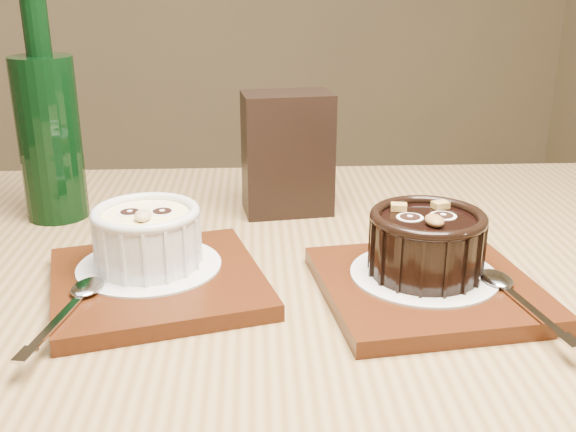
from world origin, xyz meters
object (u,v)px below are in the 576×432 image
(condiment_stand, at_px, (287,154))
(tray_right, at_px, (427,288))
(ramekin_white, at_px, (147,234))
(green_bottle, at_px, (49,132))
(tray_left, at_px, (158,282))
(ramekin_dark, at_px, (427,240))
(table, at_px, (321,378))

(condiment_stand, bearing_deg, tray_right, -69.03)
(ramekin_white, relative_size, green_bottle, 0.38)
(tray_right, distance_m, condiment_stand, 0.26)
(ramekin_white, bearing_deg, green_bottle, 125.20)
(tray_left, relative_size, tray_right, 1.00)
(ramekin_white, bearing_deg, condiment_stand, 53.18)
(tray_left, bearing_deg, condiment_stand, 52.67)
(condiment_stand, relative_size, green_bottle, 0.55)
(tray_right, relative_size, ramekin_dark, 1.79)
(ramekin_white, bearing_deg, table, -10.82)
(tray_right, height_order, green_bottle, green_bottle)
(tray_left, height_order, condiment_stand, condiment_stand)
(table, bearing_deg, ramekin_dark, -6.74)
(table, relative_size, ramekin_white, 13.19)
(tray_left, bearing_deg, table, -9.52)
(tray_left, distance_m, ramekin_dark, 0.24)
(table, distance_m, tray_left, 0.18)
(ramekin_dark, height_order, green_bottle, green_bottle)
(ramekin_white, height_order, tray_right, ramekin_white)
(tray_right, height_order, condiment_stand, condiment_stand)
(condiment_stand, bearing_deg, table, -89.77)
(ramekin_white, bearing_deg, tray_left, -62.80)
(condiment_stand, bearing_deg, ramekin_white, -131.65)
(ramekin_dark, xyz_separation_m, green_bottle, (-0.35, 0.25, 0.05))
(table, bearing_deg, green_bottle, 138.48)
(tray_right, relative_size, green_bottle, 0.70)
(green_bottle, bearing_deg, ramekin_white, -59.63)
(ramekin_dark, relative_size, condiment_stand, 0.72)
(ramekin_white, relative_size, ramekin_dark, 0.96)
(ramekin_white, distance_m, condiment_stand, 0.23)
(table, bearing_deg, tray_left, 170.48)
(tray_left, distance_m, condiment_stand, 0.25)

